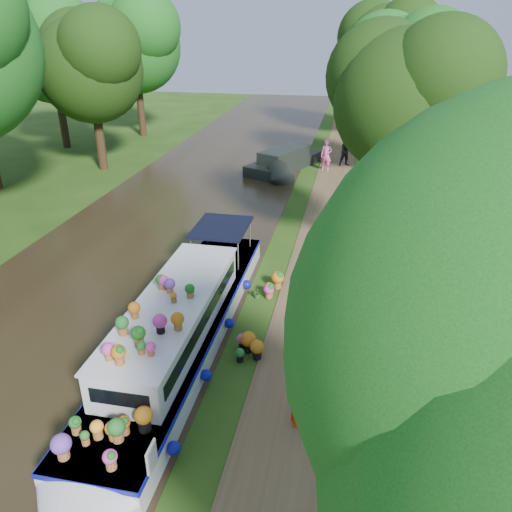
# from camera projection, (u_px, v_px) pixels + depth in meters

# --- Properties ---
(ground) EXTENTS (100.00, 100.00, 0.00)m
(ground) POSITION_uv_depth(u_px,v_px,m) (275.00, 297.00, 17.37)
(ground) COLOR #224210
(ground) RESTS_ON ground
(canal_water) EXTENTS (10.00, 100.00, 0.02)m
(canal_water) POSITION_uv_depth(u_px,v_px,m) (115.00, 281.00, 18.43)
(canal_water) COLOR black
(canal_water) RESTS_ON ground
(towpath) EXTENTS (2.20, 100.00, 0.03)m
(towpath) POSITION_uv_depth(u_px,v_px,m) (310.00, 300.00, 17.15)
(towpath) COLOR brown
(towpath) RESTS_ON ground
(plant_boat) EXTENTS (2.29, 13.52, 2.25)m
(plant_boat) POSITION_uv_depth(u_px,v_px,m) (175.00, 330.00, 14.03)
(plant_boat) COLOR silver
(plant_boat) RESTS_ON canal_water
(tree_near_overhang) EXTENTS (5.52, 5.28, 8.99)m
(tree_near_overhang) POSITION_uv_depth(u_px,v_px,m) (406.00, 91.00, 16.56)
(tree_near_overhang) COLOR black
(tree_near_overhang) RESTS_ON ground
(tree_near_mid) EXTENTS (6.90, 6.60, 9.40)m
(tree_near_mid) POSITION_uv_depth(u_px,v_px,m) (403.00, 66.00, 27.14)
(tree_near_mid) COLOR black
(tree_near_mid) RESTS_ON ground
(tree_near_far) EXTENTS (7.59, 7.26, 10.30)m
(tree_near_far) POSITION_uv_depth(u_px,v_px,m) (388.00, 44.00, 36.70)
(tree_near_far) COLOR black
(tree_near_far) RESTS_ON ground
(tree_far_c) EXTENTS (7.13, 6.82, 9.59)m
(tree_far_c) POSITION_uv_depth(u_px,v_px,m) (90.00, 60.00, 29.40)
(tree_far_c) COLOR black
(tree_far_c) RESTS_ON ground
(tree_far_d) EXTENTS (8.05, 7.70, 10.85)m
(tree_far_d) POSITION_uv_depth(u_px,v_px,m) (134.00, 38.00, 38.15)
(tree_far_d) COLOR black
(tree_far_d) RESTS_ON ground
(tree_far_h) EXTENTS (7.82, 7.48, 10.49)m
(tree_far_h) POSITION_uv_depth(u_px,v_px,m) (51.00, 44.00, 34.54)
(tree_far_h) COLOR black
(tree_far_h) RESTS_ON ground
(second_boat) EXTENTS (4.49, 7.60, 1.38)m
(second_boat) POSITION_uv_depth(u_px,v_px,m) (284.00, 162.00, 31.62)
(second_boat) COLOR black
(second_boat) RESTS_ON canal_water
(sandwich_board) EXTENTS (0.71, 0.59, 1.11)m
(sandwich_board) POSITION_uv_depth(u_px,v_px,m) (307.00, 405.00, 11.77)
(sandwich_board) COLOR #B62F0D
(sandwich_board) RESTS_ON towpath
(pedestrian_pink) EXTENTS (0.79, 0.60, 1.94)m
(pedestrian_pink) POSITION_uv_depth(u_px,v_px,m) (326.00, 155.00, 31.30)
(pedestrian_pink) COLOR #C04F6E
(pedestrian_pink) RESTS_ON towpath
(pedestrian_dark) EXTENTS (1.11, 0.99, 1.90)m
(pedestrian_dark) POSITION_uv_depth(u_px,v_px,m) (347.00, 151.00, 32.33)
(pedestrian_dark) COLOR black
(pedestrian_dark) RESTS_ON towpath
(verge_plant) EXTENTS (0.36, 0.31, 0.39)m
(verge_plant) POSITION_uv_depth(u_px,v_px,m) (258.00, 293.00, 17.25)
(verge_plant) COLOR #2C6B20
(verge_plant) RESTS_ON ground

